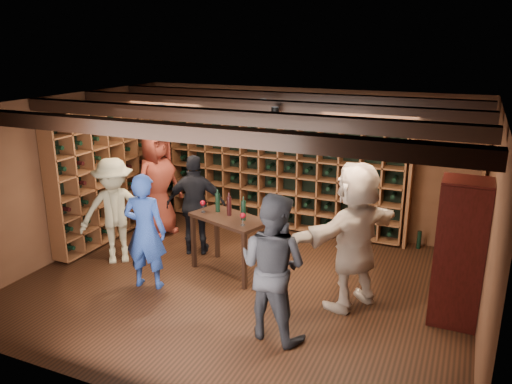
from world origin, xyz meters
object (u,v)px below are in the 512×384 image
at_px(man_blue_shirt, 145,231).
at_px(guest_beige, 355,236).
at_px(guest_red_floral, 158,183).
at_px(guest_khaki, 115,211).
at_px(display_cabinet, 459,255).
at_px(guest_woman_black, 196,205).
at_px(man_grey_suit, 273,267).
at_px(tasting_table, 229,223).

bearing_deg(man_blue_shirt, guest_beige, -178.59).
distance_m(guest_red_floral, guest_khaki, 1.25).
xyz_separation_m(display_cabinet, man_blue_shirt, (-3.91, -0.74, -0.05)).
bearing_deg(guest_woman_black, display_cabinet, 151.71).
height_order(display_cabinet, guest_khaki, display_cabinet).
relative_size(man_blue_shirt, man_grey_suit, 0.94).
bearing_deg(guest_khaki, guest_red_floral, 54.98).
relative_size(man_blue_shirt, guest_woman_black, 1.01).
xyz_separation_m(guest_khaki, guest_beige, (3.60, 0.13, 0.14)).
bearing_deg(guest_red_floral, guest_khaki, -161.33).
bearing_deg(display_cabinet, guest_khaki, -177.13).
bearing_deg(guest_red_floral, guest_woman_black, -99.76).
xyz_separation_m(guest_woman_black, guest_beige, (2.64, -0.64, 0.15)).
bearing_deg(display_cabinet, guest_red_floral, 168.40).
relative_size(man_blue_shirt, guest_beige, 0.85).
distance_m(man_blue_shirt, guest_beige, 2.77).
xyz_separation_m(man_blue_shirt, tasting_table, (0.84, 0.84, -0.04)).
bearing_deg(guest_woman_black, man_blue_shirt, 67.00).
distance_m(guest_woman_black, tasting_table, 0.89).
relative_size(man_blue_shirt, guest_khaki, 0.99).
bearing_deg(man_grey_suit, man_blue_shirt, -1.70).
height_order(man_grey_suit, guest_khaki, man_grey_suit).
bearing_deg(guest_khaki, guest_beige, -36.55).
bearing_deg(guest_red_floral, tasting_table, -101.15).
relative_size(guest_khaki, guest_beige, 0.86).
bearing_deg(guest_woman_black, tasting_table, 131.42).
distance_m(man_blue_shirt, guest_woman_black, 1.26).
height_order(display_cabinet, guest_beige, guest_beige).
bearing_deg(man_blue_shirt, guest_woman_black, -104.02).
height_order(guest_red_floral, guest_beige, guest_beige).
relative_size(man_grey_suit, guest_beige, 0.90).
xyz_separation_m(man_grey_suit, guest_red_floral, (-3.00, 2.15, 0.06)).
xyz_separation_m(man_grey_suit, tasting_table, (-1.18, 1.25, -0.09)).
xyz_separation_m(guest_red_floral, tasting_table, (1.82, -0.90, -0.16)).
distance_m(guest_red_floral, tasting_table, 2.04).
relative_size(man_grey_suit, guest_khaki, 1.05).
height_order(man_blue_shirt, guest_beige, guest_beige).
bearing_deg(man_blue_shirt, tasting_table, -146.63).
bearing_deg(man_grey_suit, guest_woman_black, -30.53).
bearing_deg(man_grey_suit, guest_red_floral, -25.79).
distance_m(guest_khaki, tasting_table, 1.78).
relative_size(display_cabinet, tasting_table, 1.38).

